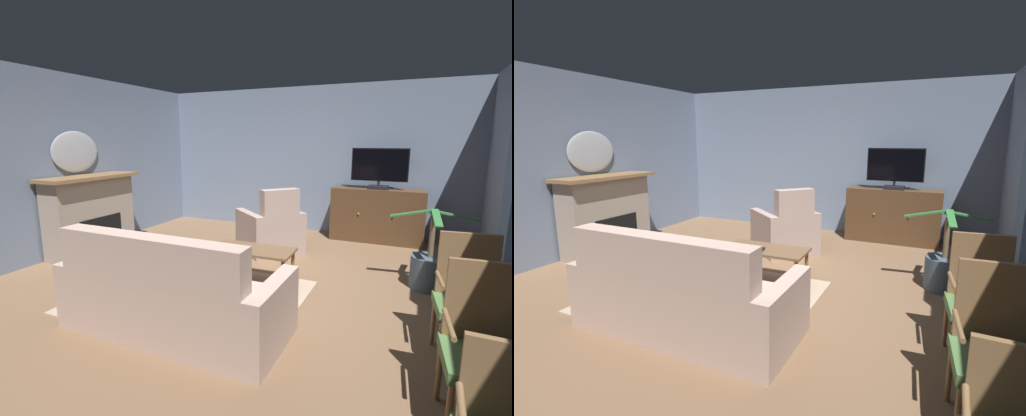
# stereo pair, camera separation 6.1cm
# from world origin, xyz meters

# --- Properties ---
(ground_plane) EXTENTS (6.51, 6.60, 0.04)m
(ground_plane) POSITION_xyz_m (0.00, 0.00, -0.02)
(ground_plane) COLOR brown
(wall_back) EXTENTS (6.51, 0.10, 2.74)m
(wall_back) POSITION_xyz_m (0.00, 3.05, 1.37)
(wall_back) COLOR slate
(wall_back) RESTS_ON ground_plane
(wall_left) EXTENTS (0.10, 6.60, 2.74)m
(wall_left) POSITION_xyz_m (-3.01, 0.00, 1.37)
(wall_left) COLOR slate
(wall_left) RESTS_ON ground_plane
(rug_central) EXTENTS (2.36, 1.96, 0.01)m
(rug_central) POSITION_xyz_m (-0.27, -0.56, 0.01)
(rug_central) COLOR tan
(rug_central) RESTS_ON ground_plane
(fireplace) EXTENTS (0.88, 1.61, 1.22)m
(fireplace) POSITION_xyz_m (-2.68, 0.23, 0.58)
(fireplace) COLOR #4C4C51
(fireplace) RESTS_ON ground_plane
(wall_mirror_oval) EXTENTS (0.06, 0.84, 0.63)m
(wall_mirror_oval) POSITION_xyz_m (-2.93, 0.23, 1.57)
(wall_mirror_oval) COLOR #B2B7BF
(tv_cabinet) EXTENTS (1.54, 0.49, 0.93)m
(tv_cabinet) POSITION_xyz_m (1.35, 2.70, 0.44)
(tv_cabinet) COLOR #352315
(tv_cabinet) RESTS_ON ground_plane
(television) EXTENTS (0.92, 0.20, 0.69)m
(television) POSITION_xyz_m (1.35, 2.64, 1.30)
(television) COLOR black
(television) RESTS_ON tv_cabinet
(coffee_table) EXTENTS (1.06, 0.53, 0.44)m
(coffee_table) POSITION_xyz_m (0.14, 0.10, 0.39)
(coffee_table) COLOR brown
(coffee_table) RESTS_ON ground_plane
(tv_remote) EXTENTS (0.08, 0.18, 0.02)m
(tv_remote) POSITION_xyz_m (0.15, -0.01, 0.45)
(tv_remote) COLOR black
(tv_remote) RESTS_ON coffee_table
(sofa_floral) EXTENTS (2.10, 0.90, 0.99)m
(sofa_floral) POSITION_xyz_m (-0.03, -1.28, 0.32)
(sofa_floral) COLOR #BC9E8E
(sofa_floral) RESTS_ON ground_plane
(armchair_angled_to_table) EXTENTS (1.20, 1.20, 1.04)m
(armchair_angled_to_table) POSITION_xyz_m (-0.11, 1.39, 0.33)
(armchair_angled_to_table) COLOR #A3897F
(armchair_angled_to_table) RESTS_ON ground_plane
(side_chair_mid_row) EXTENTS (0.50, 0.51, 1.02)m
(side_chair_mid_row) POSITION_xyz_m (2.40, -1.38, 0.53)
(side_chair_mid_row) COLOR #4C703D
(side_chair_mid_row) RESTS_ON ground_plane
(side_chair_far_end) EXTENTS (0.53, 0.49, 1.02)m
(side_chair_far_end) POSITION_xyz_m (2.39, -0.63, 0.53)
(side_chair_far_end) COLOR #4C703D
(side_chair_far_end) RESTS_ON ground_plane
(potted_plant_on_hearth_side) EXTENTS (0.96, 0.74, 0.98)m
(potted_plant_on_hearth_side) POSITION_xyz_m (2.16, 0.80, 0.23)
(potted_plant_on_hearth_side) COLOR #3D4C5B
(potted_plant_on_hearth_side) RESTS_ON ground_plane
(cat) EXTENTS (0.40, 0.65, 0.19)m
(cat) POSITION_xyz_m (-1.53, -0.21, 0.09)
(cat) COLOR tan
(cat) RESTS_ON ground_plane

